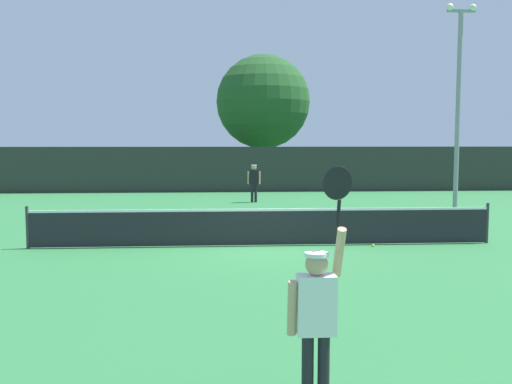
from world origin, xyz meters
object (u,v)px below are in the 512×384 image
light_pole (458,94)px  large_tree (263,102)px  player_serving (317,307)px  tennis_ball (373,245)px  parked_car_near (116,171)px  player_receiving (254,179)px  parked_car_mid (345,171)px

light_pole → large_tree: bearing=114.4°
player_serving → large_tree: size_ratio=0.30×
tennis_ball → parked_car_near: bearing=114.8°
player_receiving → large_tree: large_tree is taller
tennis_ball → parked_car_near: parked_car_near is taller
parked_car_near → parked_car_mid: same height
player_serving → light_pole: 18.57m
player_serving → parked_car_mid: bearing=76.9°
player_receiving → parked_car_mid: bearing=-120.7°
player_serving → large_tree: (1.83, 30.52, 4.06)m
tennis_ball → player_serving: bearing=-108.8°
tennis_ball → light_pole: bearing=54.7°
large_tree → player_receiving: bearing=-96.5°
player_receiving → parked_car_mid: 12.76m
player_serving → parked_car_mid: player_serving is taller
player_serving → player_receiving: size_ratio=1.49×
parked_car_near → parked_car_mid: 14.68m
light_pole → player_serving: bearing=-117.1°
player_serving → tennis_ball: size_ratio=36.17×
parked_car_mid → player_serving: bearing=-108.9°
large_tree → parked_car_mid: large_tree is taller
light_pole → large_tree: 15.69m
player_receiving → parked_car_near: parked_car_near is taller
player_receiving → parked_car_mid: parked_car_mid is taller
light_pole → large_tree: large_tree is taller
tennis_ball → large_tree: (-1.14, 21.81, 5.10)m
large_tree → tennis_ball: bearing=-87.0°
player_serving → tennis_ball: player_serving is taller
player_receiving → parked_car_near: (-8.13, 11.99, -0.24)m
large_tree → parked_car_near: large_tree is taller
player_serving → parked_car_near: player_serving is taller
tennis_ball → light_pole: size_ratio=0.01×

